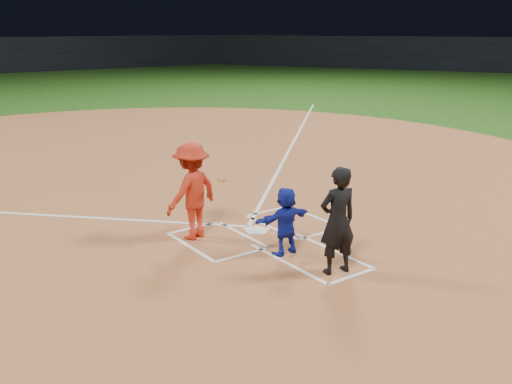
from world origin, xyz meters
TOP-DOWN VIEW (x-y plane):
  - ground at (0.00, 0.00)m, footprint 120.00×120.00m
  - home_plate_dirt at (0.00, 6.00)m, footprint 28.00×28.00m
  - stadium_wall_right at (42.00, 24.00)m, footprint 31.04×52.56m
  - home_plate at (0.00, 0.00)m, footprint 0.60×0.60m
  - catcher at (-0.28, -1.33)m, footprint 1.20×0.39m
  - umpire at (-0.10, -2.50)m, footprint 0.76×0.57m
  - chalk_markings at (0.00, 5.29)m, footprint 28.35×17.32m
  - batter_at_plate at (-1.27, 0.43)m, footprint 1.60×1.05m

SIDE VIEW (x-z plane):
  - ground at x=0.00m, z-range 0.00..0.00m
  - home_plate_dirt at x=0.00m, z-range 0.00..0.01m
  - chalk_markings at x=0.00m, z-range 0.01..0.02m
  - home_plate at x=0.00m, z-range 0.01..0.03m
  - catcher at x=-0.28m, z-range 0.01..1.30m
  - umpire at x=-0.10m, z-range 0.01..1.90m
  - batter_at_plate at x=-1.27m, z-range 0.01..1.96m
  - stadium_wall_right at x=42.00m, z-range 0.00..3.20m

